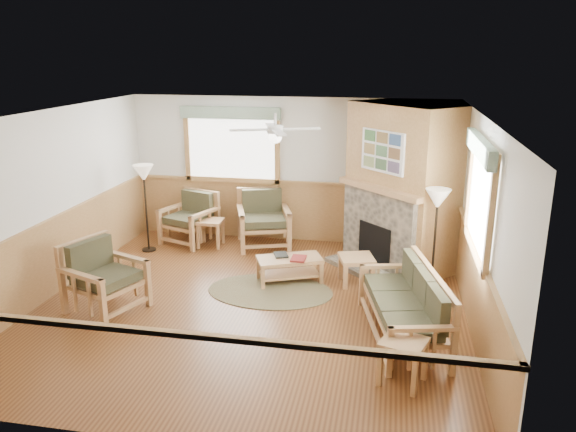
% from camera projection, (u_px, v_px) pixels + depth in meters
% --- Properties ---
extents(floor, '(6.00, 6.00, 0.01)m').
position_uv_depth(floor, '(252.00, 305.00, 8.03)').
color(floor, brown).
rests_on(floor, ground).
extents(ceiling, '(6.00, 6.00, 0.01)m').
position_uv_depth(ceiling, '(248.00, 115.00, 7.26)').
color(ceiling, white).
rests_on(ceiling, floor).
extents(wall_back, '(6.00, 0.02, 2.70)m').
position_uv_depth(wall_back, '(290.00, 170.00, 10.47)').
color(wall_back, white).
rests_on(wall_back, floor).
extents(wall_front, '(6.00, 0.02, 2.70)m').
position_uv_depth(wall_front, '(163.00, 311.00, 4.82)').
color(wall_front, white).
rests_on(wall_front, floor).
extents(wall_left, '(0.02, 6.00, 2.70)m').
position_uv_depth(wall_left, '(50.00, 204.00, 8.18)').
color(wall_left, white).
rests_on(wall_left, floor).
extents(wall_right, '(0.02, 6.00, 2.70)m').
position_uv_depth(wall_right, '(479.00, 227.00, 7.11)').
color(wall_right, white).
rests_on(wall_right, floor).
extents(wainscot, '(6.00, 6.00, 1.10)m').
position_uv_depth(wainscot, '(251.00, 269.00, 7.87)').
color(wainscot, '#A67844').
rests_on(wainscot, floor).
extents(fireplace, '(3.11, 3.11, 2.70)m').
position_uv_depth(fireplace, '(402.00, 187.00, 9.21)').
color(fireplace, '#A67844').
rests_on(fireplace, floor).
extents(window_back, '(1.90, 0.16, 1.50)m').
position_uv_depth(window_back, '(231.00, 105.00, 10.29)').
color(window_back, white).
rests_on(window_back, wall_back).
extents(window_right, '(0.16, 1.90, 1.50)m').
position_uv_depth(window_right, '(487.00, 136.00, 6.60)').
color(window_right, white).
rests_on(window_right, wall_right).
extents(ceiling_fan, '(1.59, 1.59, 0.36)m').
position_uv_depth(ceiling_fan, '(275.00, 116.00, 7.50)').
color(ceiling_fan, white).
rests_on(ceiling_fan, ceiling).
extents(sofa, '(2.04, 1.19, 0.88)m').
position_uv_depth(sofa, '(403.00, 304.00, 7.04)').
color(sofa, tan).
rests_on(sofa, floor).
extents(armchair_back_left, '(1.08, 1.08, 0.95)m').
position_uv_depth(armchair_back_left, '(189.00, 218.00, 10.53)').
color(armchair_back_left, tan).
rests_on(armchair_back_left, floor).
extents(armchair_back_right, '(1.16, 1.16, 1.03)m').
position_uv_depth(armchair_back_right, '(264.00, 219.00, 10.33)').
color(armchair_back_right, tan).
rests_on(armchair_back_right, floor).
extents(armchair_left, '(1.14, 1.14, 0.98)m').
position_uv_depth(armchair_left, '(105.00, 277.00, 7.76)').
color(armchair_left, tan).
rests_on(armchair_left, floor).
extents(coffee_table, '(1.11, 0.85, 0.40)m').
position_uv_depth(coffee_table, '(289.00, 270.00, 8.80)').
color(coffee_table, tan).
rests_on(coffee_table, floor).
extents(end_table_chairs, '(0.46, 0.45, 0.50)m').
position_uv_depth(end_table_chairs, '(211.00, 233.00, 10.39)').
color(end_table_chairs, tan).
rests_on(end_table_chairs, floor).
extents(end_table_sofa, '(0.58, 0.57, 0.51)m').
position_uv_depth(end_table_sofa, '(403.00, 362.00, 6.09)').
color(end_table_sofa, tan).
rests_on(end_table_sofa, floor).
extents(footstool, '(0.63, 0.63, 0.44)m').
position_uv_depth(footstool, '(356.00, 270.00, 8.72)').
color(footstool, tan).
rests_on(footstool, floor).
extents(braided_rug, '(2.40, 2.40, 0.01)m').
position_uv_depth(braided_rug, '(270.00, 291.00, 8.49)').
color(braided_rug, brown).
rests_on(braided_rug, floor).
extents(floor_lamp_left, '(0.48, 0.48, 1.59)m').
position_uv_depth(floor_lamp_left, '(146.00, 208.00, 10.00)').
color(floor_lamp_left, black).
rests_on(floor_lamp_left, floor).
extents(floor_lamp_right, '(0.47, 0.47, 1.60)m').
position_uv_depth(floor_lamp_right, '(435.00, 241.00, 8.27)').
color(floor_lamp_right, black).
rests_on(floor_lamp_right, floor).
extents(book_red, '(0.22, 0.30, 0.03)m').
position_uv_depth(book_red, '(298.00, 258.00, 8.66)').
color(book_red, maroon).
rests_on(book_red, coffee_table).
extents(book_dark, '(0.28, 0.32, 0.03)m').
position_uv_depth(book_dark, '(281.00, 254.00, 8.83)').
color(book_dark, black).
rests_on(book_dark, coffee_table).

